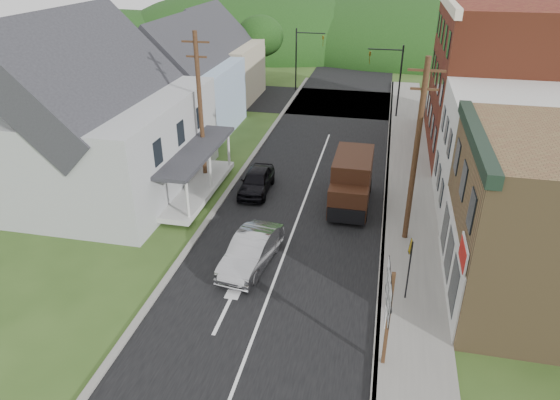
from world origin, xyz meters
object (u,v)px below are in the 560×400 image
Objects in this scene: silver_sedan at (251,251)px; route_sign_cluster at (388,306)px; dark_sedan at (256,181)px; delivery_van at (352,182)px; warning_sign at (410,260)px.

route_sign_cluster is at bearing -32.08° from silver_sedan.
dark_sedan is at bearing 118.48° from route_sign_cluster.
dark_sedan is 1.08× the size of route_sign_cluster.
dark_sedan is 5.67m from delivery_van.
silver_sedan reaches higher than dark_sedan.
route_sign_cluster is at bearing -88.04° from warning_sign.
warning_sign is (0.81, 3.83, -0.61)m from route_sign_cluster.
delivery_van reaches higher than dark_sedan.
warning_sign is at bearing -46.51° from dark_sedan.
warning_sign is (8.55, -8.61, 1.29)m from dark_sedan.
route_sign_cluster reaches higher than delivery_van.
delivery_van is 1.77× the size of warning_sign.
warning_sign is at bearing 74.64° from route_sign_cluster.
route_sign_cluster is (6.04, -4.96, 1.85)m from silver_sedan.
silver_sedan is at bearing -118.97° from delivery_van.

